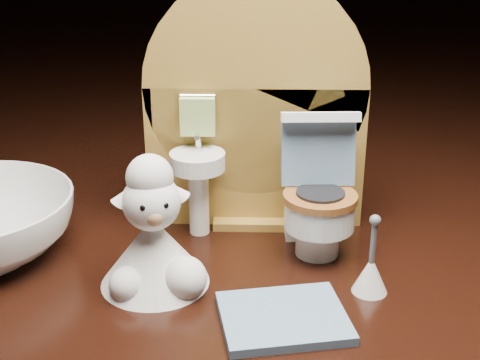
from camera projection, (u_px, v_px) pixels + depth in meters
The scene contains 5 objects.
backdrop_panel at pixel (254, 119), 0.39m from camera, with size 0.13×0.05×0.15m.
toy_toilet at pixel (317, 200), 0.37m from camera, with size 0.04×0.05×0.08m.
bath_mat at pixel (283, 318), 0.32m from camera, with size 0.06×0.05×0.00m, color slate.
toilet_brush at pixel (371, 272), 0.34m from camera, with size 0.02×0.02×0.04m.
plush_lamb at pixel (154, 241), 0.34m from camera, with size 0.06×0.06×0.07m.
Camera 1 is at (0.00, -0.31, 0.18)m, focal length 50.00 mm.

